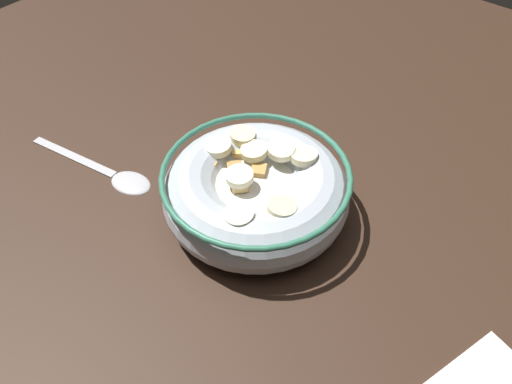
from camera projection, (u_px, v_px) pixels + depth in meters
The scene contains 3 objects.
ground_plane at pixel (256, 218), 55.64cm from camera, with size 122.46×122.46×2.00cm, color #332116.
cereal_bowl at pixel (256, 190), 52.60cm from camera, with size 19.08×19.08×6.44cm.
spoon at pixel (116, 174), 58.29cm from camera, with size 5.01×17.26×0.80cm.
Camera 1 is at (-27.95, -23.16, 41.25)cm, focal length 36.34 mm.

